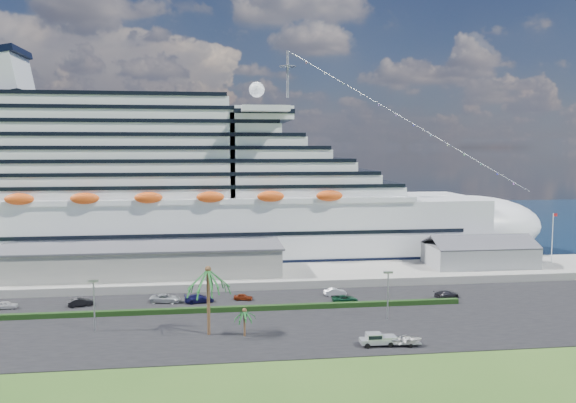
{
  "coord_description": "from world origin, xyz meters",
  "views": [
    {
      "loc": [
        -8.48,
        -81.95,
        29.17
      ],
      "look_at": [
        5.76,
        30.0,
        18.3
      ],
      "focal_mm": 35.0,
      "sensor_mm": 36.0,
      "label": 1
    }
  ],
  "objects": [
    {
      "name": "ground",
      "position": [
        0.0,
        0.0,
        0.0
      ],
      "size": [
        420.0,
        420.0,
        0.0
      ],
      "primitive_type": "plane",
      "color": "#2F531B",
      "rests_on": "ground"
    },
    {
      "name": "asphalt_lot",
      "position": [
        0.0,
        11.0,
        0.06
      ],
      "size": [
        140.0,
        38.0,
        0.12
      ],
      "primitive_type": "cube",
      "color": "black",
      "rests_on": "ground"
    },
    {
      "name": "wharf",
      "position": [
        0.0,
        40.0,
        0.9
      ],
      "size": [
        240.0,
        20.0,
        1.8
      ],
      "primitive_type": "cube",
      "color": "gray",
      "rests_on": "ground"
    },
    {
      "name": "water",
      "position": [
        0.0,
        130.0,
        0.01
      ],
      "size": [
        420.0,
        160.0,
        0.02
      ],
      "primitive_type": "cube",
      "color": "#0B1A32",
      "rests_on": "ground"
    },
    {
      "name": "cruise_ship",
      "position": [
        -21.53,
        64.0,
        16.69
      ],
      "size": [
        191.0,
        38.0,
        54.0
      ],
      "color": "silver",
      "rests_on": "ground"
    },
    {
      "name": "terminal_building",
      "position": [
        -25.0,
        40.0,
        5.01
      ],
      "size": [
        61.0,
        15.0,
        6.3
      ],
      "color": "gray",
      "rests_on": "wharf"
    },
    {
      "name": "port_shed",
      "position": [
        52.0,
        40.0,
        4.4
      ],
      "size": [
        24.0,
        12.31,
        7.37
      ],
      "color": "gray",
      "rests_on": "wharf"
    },
    {
      "name": "flagpole",
      "position": [
        70.04,
        40.0,
        8.27
      ],
      "size": [
        1.08,
        0.16,
        12.0
      ],
      "color": "silver",
      "rests_on": "wharf"
    },
    {
      "name": "hedge",
      "position": [
        -8.0,
        16.0,
        0.57
      ],
      "size": [
        88.0,
        1.1,
        0.9
      ],
      "primitive_type": "cube",
      "color": "black",
      "rests_on": "asphalt_lot"
    },
    {
      "name": "lamp_post_left",
      "position": [
        -28.0,
        8.0,
        5.34
      ],
      "size": [
        1.6,
        0.35,
        8.27
      ],
      "color": "gray",
      "rests_on": "asphalt_lot"
    },
    {
      "name": "lamp_post_right",
      "position": [
        20.0,
        8.0,
        5.34
      ],
      "size": [
        1.6,
        0.35,
        8.27
      ],
      "color": "gray",
      "rests_on": "asphalt_lot"
    },
    {
      "name": "palm_tall",
      "position": [
        -10.0,
        4.0,
        9.2
      ],
      "size": [
        8.82,
        8.82,
        11.13
      ],
      "color": "#47301E",
      "rests_on": "ground"
    },
    {
      "name": "palm_short",
      "position": [
        -4.5,
        2.5,
        3.67
      ],
      "size": [
        3.53,
        3.53,
        4.56
      ],
      "color": "#47301E",
      "rests_on": "ground"
    },
    {
      "name": "parked_car_0",
      "position": [
        -46.61,
        22.78,
        0.82
      ],
      "size": [
        4.1,
        1.68,
        1.39
      ],
      "primitive_type": "imported",
      "rotation": [
        0.0,
        0.0,
        1.58
      ],
      "color": "silver",
      "rests_on": "asphalt_lot"
    },
    {
      "name": "parked_car_1",
      "position": [
        -33.64,
        22.83,
        0.86
      ],
      "size": [
        4.79,
        3.0,
        1.49
      ],
      "primitive_type": "imported",
      "rotation": [
        0.0,
        0.0,
        1.91
      ],
      "color": "black",
      "rests_on": "asphalt_lot"
    },
    {
      "name": "parked_car_2",
      "position": [
        -18.42,
        23.39,
        0.9
      ],
      "size": [
        5.97,
        3.49,
        1.56
      ],
      "primitive_type": "imported",
      "rotation": [
        0.0,
        0.0,
        1.4
      ],
      "color": "#A2A6AB",
      "rests_on": "asphalt_lot"
    },
    {
      "name": "parked_car_3",
      "position": [
        -12.06,
        22.52,
        0.91
      ],
      "size": [
        5.72,
        3.02,
        1.58
      ],
      "primitive_type": "imported",
      "rotation": [
        0.0,
        0.0,
        1.72
      ],
      "color": "#12123F",
      "rests_on": "asphalt_lot"
    },
    {
      "name": "parked_car_4",
      "position": [
        -3.75,
        23.15,
        0.74
      ],
      "size": [
        3.85,
        2.24,
        1.23
      ],
      "primitive_type": "imported",
      "rotation": [
        0.0,
        0.0,
        1.34
      ],
      "color": "maroon",
      "rests_on": "asphalt_lot"
    },
    {
      "name": "parked_car_5",
      "position": [
        14.4,
        24.25,
        0.83
      ],
      "size": [
        4.42,
        1.87,
        1.42
      ],
      "primitive_type": "imported",
      "rotation": [
        0.0,
        0.0,
        1.66
      ],
      "color": "#B7B9BF",
      "rests_on": "asphalt_lot"
    },
    {
      "name": "parked_car_6",
      "position": [
        15.17,
        19.12,
        0.8
      ],
      "size": [
        4.96,
        2.41,
        1.36
      ],
      "primitive_type": "imported",
      "rotation": [
        0.0,
        0.0,
        1.6
      ],
      "color": "#0D3721",
      "rests_on": "asphalt_lot"
    },
    {
      "name": "parked_car_7",
      "position": [
        35.48,
        19.79,
        0.85
      ],
      "size": [
        5.42,
        3.42,
        1.46
      ],
      "primitive_type": "imported",
      "rotation": [
        0.0,
        0.0,
        1.86
      ],
      "color": "black",
      "rests_on": "asphalt_lot"
    },
    {
      "name": "pickup_truck",
      "position": [
        14.7,
        -4.19,
        1.17
      ],
      "size": [
        5.43,
        2.17,
        1.91
      ],
      "color": "black",
      "rests_on": "asphalt_lot"
    },
    {
      "name": "boat_trailer",
      "position": [
        18.91,
        -4.85,
        1.12
      ],
      "size": [
        5.32,
        3.65,
        1.5
      ],
      "color": "gray",
      "rests_on": "asphalt_lot"
    }
  ]
}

